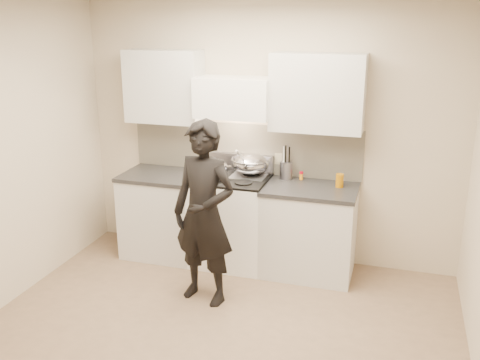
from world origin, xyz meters
name	(u,v)px	position (x,y,z in m)	size (l,w,h in m)	color
ground_plane	(213,339)	(0.00, 0.00, 0.00)	(4.00, 4.00, 0.00)	#886C52
room_shell	(219,139)	(-0.06, 0.37, 1.60)	(4.04, 3.54, 2.70)	beige
stove	(231,220)	(-0.30, 1.42, 0.47)	(0.76, 0.65, 0.96)	white
counter_right	(309,230)	(0.53, 1.43, 0.46)	(0.92, 0.67, 0.92)	silver
counter_left	(163,213)	(-1.08, 1.43, 0.46)	(0.82, 0.67, 0.92)	silver
wok	(251,164)	(-0.13, 1.57, 1.07)	(0.40, 0.49, 0.32)	silver
stock_pot	(216,171)	(-0.42, 1.31, 1.03)	(0.30, 0.27, 0.14)	silver
utensil_crock	(286,169)	(0.24, 1.62, 1.03)	(0.13, 0.13, 0.35)	#9493A1
spice_jar	(301,176)	(0.39, 1.64, 0.96)	(0.04, 0.04, 0.08)	orange
oil_glass	(340,181)	(0.80, 1.51, 0.99)	(0.08, 0.08, 0.13)	#AC6704
person	(204,214)	(-0.29, 0.61, 0.85)	(0.62, 0.41, 1.69)	black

